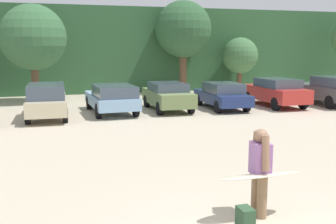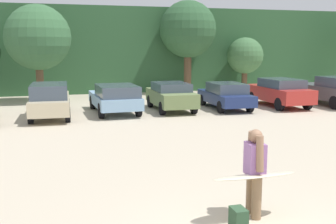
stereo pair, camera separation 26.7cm
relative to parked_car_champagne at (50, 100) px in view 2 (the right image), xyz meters
name	(u,v)px [view 2 (the right image)]	position (x,y,z in m)	size (l,w,h in m)	color
hillside_ridge	(91,49)	(3.36, 14.96, 2.16)	(108.00, 12.00, 6.00)	#2D5633
tree_right	(38,38)	(-0.55, 5.55, 2.91)	(3.77, 3.77, 5.66)	brown
tree_ridge_back	(188,30)	(9.30, 7.77, 3.55)	(3.92, 3.92, 6.38)	brown
tree_far_left	(245,56)	(13.59, 7.59, 1.74)	(2.59, 2.59, 3.90)	brown
parked_car_champagne	(50,100)	(0.00, 0.00, 0.00)	(1.88, 4.62, 1.59)	beige
parked_car_sky_blue	(115,97)	(3.06, 0.37, -0.05)	(2.10, 4.55, 1.45)	#84ADD1
parked_car_olive_green	(171,95)	(5.97, 0.55, -0.07)	(1.86, 4.11, 1.43)	#6B7F4C
parked_car_navy	(226,95)	(8.89, 0.27, -0.11)	(1.88, 4.26, 1.38)	navy
parked_car_red	(280,92)	(12.06, 0.22, -0.02)	(1.88, 4.33, 1.53)	#B72D28
parked_car_dark_gray	(334,90)	(15.14, -0.34, 0.04)	(1.99, 4.57, 1.63)	#4C4F54
person_adult	(255,168)	(3.80, -12.60, 0.13)	(0.36, 0.69, 1.72)	#8C6B4C
surfboard_cream	(255,176)	(3.74, -12.73, 0.01)	(1.72, 0.51, 0.16)	beige
backpack_dropped	(238,220)	(3.20, -13.19, -0.62)	(0.24, 0.34, 0.45)	#2D4C33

